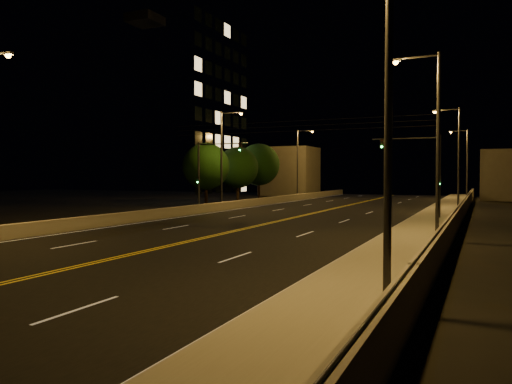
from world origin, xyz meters
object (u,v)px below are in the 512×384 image
at_px(building_tower, 146,112).
at_px(traffic_signal_right, 426,167).
at_px(streetlight_0, 378,90).
at_px(traffic_signal_left, 208,169).
at_px(tree_2, 259,165).
at_px(streetlight_5, 224,153).
at_px(streetlight_1, 433,134).
at_px(streetlight_2, 456,152).
at_px(streetlight_6, 299,160).
at_px(tree_0, 206,166).
at_px(streetlight_3, 465,159).
at_px(tree_1, 238,168).

bearing_deg(building_tower, traffic_signal_right, -23.48).
relative_size(streetlight_0, traffic_signal_left, 1.52).
bearing_deg(tree_2, streetlight_5, -77.14).
distance_m(streetlight_1, tree_2, 42.70).
distance_m(streetlight_2, traffic_signal_left, 23.54).
distance_m(streetlight_6, tree_0, 19.82).
bearing_deg(building_tower, tree_2, 22.41).
height_order(streetlight_1, streetlight_3, same).
bearing_deg(traffic_signal_right, streetlight_0, -86.76).
xyz_separation_m(traffic_signal_left, tree_2, (-5.08, 22.54, 0.82)).
bearing_deg(streetlight_3, tree_2, -150.71).
bearing_deg(streetlight_2, streetlight_3, 90.00).
bearing_deg(traffic_signal_left, streetlight_1, -29.92).
bearing_deg(streetlight_5, tree_0, 140.92).
relative_size(traffic_signal_right, building_tower, 0.26).
bearing_deg(building_tower, streetlight_5, -32.20).
bearing_deg(streetlight_3, traffic_signal_left, -118.95).
relative_size(streetlight_2, streetlight_3, 1.00).
height_order(streetlight_3, tree_0, streetlight_3).
bearing_deg(tree_0, streetlight_6, 78.52).
xyz_separation_m(streetlight_0, traffic_signal_right, (-1.50, 26.57, -1.59)).
bearing_deg(traffic_signal_right, traffic_signal_left, 180.00).
distance_m(streetlight_2, streetlight_3, 25.14).
height_order(streetlight_0, building_tower, building_tower).
bearing_deg(tree_2, tree_0, -89.81).
bearing_deg(streetlight_5, streetlight_2, 17.04).
distance_m(traffic_signal_left, tree_1, 16.93).
height_order(streetlight_2, tree_1, streetlight_2).
height_order(traffic_signal_left, tree_2, tree_2).
bearing_deg(streetlight_2, traffic_signal_right, -97.33).
height_order(streetlight_1, building_tower, building_tower).
height_order(streetlight_0, streetlight_6, same).
relative_size(traffic_signal_right, traffic_signal_left, 1.00).
xyz_separation_m(streetlight_2, building_tower, (-39.79, 4.95, 6.37)).
relative_size(streetlight_1, traffic_signal_left, 1.52).
xyz_separation_m(streetlight_1, streetlight_3, (0.00, 48.55, 0.00)).
xyz_separation_m(streetlight_3, streetlight_5, (-21.48, -31.73, 0.00)).
bearing_deg(building_tower, streetlight_3, 26.91).
relative_size(streetlight_0, streetlight_6, 1.00).
distance_m(traffic_signal_left, building_tower, 26.78).
bearing_deg(tree_1, streetlight_3, 39.10).
bearing_deg(streetlight_1, traffic_signal_right, 97.30).
bearing_deg(tree_0, streetlight_5, -39.08).
bearing_deg(traffic_signal_left, tree_2, 102.71).
bearing_deg(streetlight_3, streetlight_1, -90.00).
height_order(streetlight_1, tree_1, streetlight_1).
bearing_deg(streetlight_0, streetlight_5, 124.15).
distance_m(streetlight_6, traffic_signal_right, 34.17).
distance_m(streetlight_5, tree_1, 11.81).
bearing_deg(streetlight_6, streetlight_3, 23.08).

